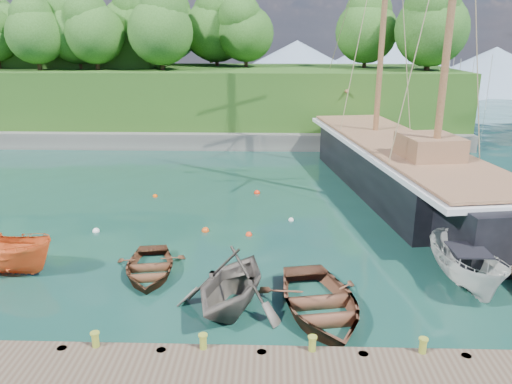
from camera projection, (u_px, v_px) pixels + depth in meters
ground at (248, 281)px, 18.80m from camera, size 160.00×160.00×0.00m
dock_east at (483, 211)px, 24.99m from camera, size 3.20×24.00×1.10m
bollard_0 at (98, 365)px, 14.05m from camera, size 0.26×0.26×0.45m
bollard_1 at (204, 367)px, 13.96m from camera, size 0.26×0.26×0.45m
bollard_2 at (311, 369)px, 13.87m from camera, size 0.26×0.26×0.45m
bollard_3 at (420, 371)px, 13.79m from camera, size 0.26×0.26×0.45m
rowboat_0 at (149, 274)px, 19.36m from camera, size 3.35×4.29×0.81m
rowboat_1 at (232, 309)px, 16.93m from camera, size 4.90×5.28×2.28m
rowboat_2 at (319, 313)px, 16.63m from camera, size 4.51×5.68×1.06m
motorboat_orange at (4, 272)px, 19.52m from camera, size 4.78×2.53×1.75m
cabin_boat_white at (464, 285)px, 18.54m from camera, size 2.22×4.75×1.77m
schooner at (399, 170)px, 29.51m from camera, size 8.70×29.28×21.86m
mooring_buoy_0 at (96, 232)px, 23.54m from camera, size 0.34×0.34×0.34m
mooring_buoy_1 at (205, 231)px, 23.60m from camera, size 0.36×0.36×0.36m
mooring_buoy_2 at (249, 235)px, 23.12m from camera, size 0.31×0.31×0.31m
mooring_buoy_3 at (291, 221)px, 24.96m from camera, size 0.27×0.27×0.27m
mooring_buoy_4 at (155, 197)px, 28.64m from camera, size 0.27×0.27×0.27m
mooring_buoy_5 at (257, 193)px, 29.25m from camera, size 0.36×0.36×0.36m
headland at (128, 72)px, 47.40m from camera, size 51.00×19.31×12.90m
distant_ridge at (293, 63)px, 84.08m from camera, size 117.00×40.00×10.00m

